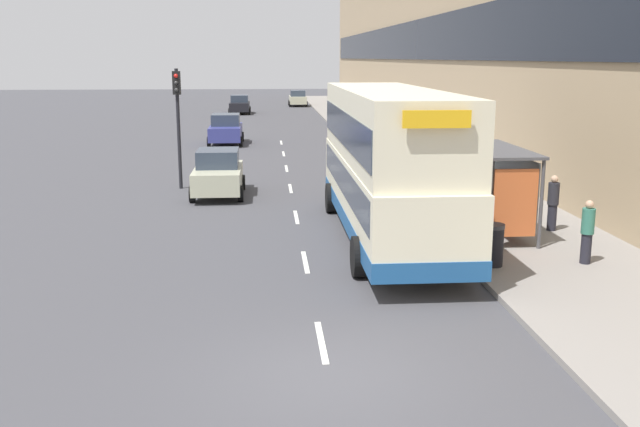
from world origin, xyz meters
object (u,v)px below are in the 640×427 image
Objects in this scene: pedestrian_at_shelter at (492,184)px; traffic_light_far_kerb at (178,109)px; car_1 at (226,129)px; car_2 at (298,98)px; car_3 at (218,173)px; double_decker_bus_near at (388,161)px; litter_bin at (493,245)px; bus_shelter at (503,175)px; car_0 at (240,105)px; pedestrian_1 at (553,203)px; pedestrian_2 at (587,231)px.

traffic_light_far_kerb is at bearing 153.37° from pedestrian_at_shelter.
car_1 is at bearing 86.09° from traffic_light_far_kerb.
car_3 reaches higher than car_2.
litter_bin is at bearing -57.59° from double_decker_bus_near.
bus_shelter is 3.62m from pedestrian_at_shelter.
traffic_light_far_kerb reaches higher than double_decker_bus_near.
double_decker_bus_near is at bearing 122.41° from litter_bin.
double_decker_bus_near is at bearing 96.93° from car_0.
pedestrian_1 reaches higher than litter_bin.
car_1 is 22.87m from pedestrian_at_shelter.
car_2 is at bearing 94.20° from pedestrian_at_shelter.
double_decker_bus_near is 2.78× the size of car_2.
bus_shelter reaches higher than pedestrian_at_shelter.
car_3 is at bearing 139.53° from bus_shelter.
pedestrian_1 is at bearing 81.44° from pedestrian_2.
car_0 is at bearing -120.19° from car_2.
pedestrian_1 is 3.46m from pedestrian_2.
pedestrian_1 is at bearing 114.53° from car_1.
litter_bin is (-2.04, -6.55, -0.34)m from pedestrian_at_shelter.
bus_shelter reaches higher than car_2.
car_0 is 1.03× the size of car_2.
pedestrian_1 is 14.82m from traffic_light_far_kerb.
pedestrian_2 is at bearing -85.93° from car_2.
traffic_light_far_kerb is (-11.85, 8.62, 2.21)m from pedestrian_1.
car_1 reaches higher than pedestrian_1.
pedestrian_2 is (9.72, -10.41, 0.10)m from car_3.
car_2 is 61.34m from pedestrian_2.
car_0 is 48.82m from pedestrian_1.
pedestrian_at_shelter is (9.37, -3.88, 0.15)m from car_3.
pedestrian_1 is at bearing 102.75° from car_0.
pedestrian_1 is at bearing 10.60° from bus_shelter.
car_1 is at bearing -88.01° from car_3.
pedestrian_at_shelter is at bearing -85.80° from car_2.
traffic_light_far_kerb is at bearing 88.43° from car_0.
pedestrian_2 is (4.36, -61.19, 0.11)m from car_2.
bus_shelter is at bearing -86.85° from car_2.
bus_shelter is at bearing 139.53° from car_3.
car_0 is 1.07× the size of car_3.
pedestrian_at_shelter reaches higher than pedestrian_2.
car_2 is at bearing 94.07° from pedestrian_2.
double_decker_bus_near is 7.05× the size of pedestrian_2.
pedestrian_at_shelter is (0.81, 3.42, -0.87)m from bus_shelter.
bus_shelter is at bearing 68.65° from litter_bin.
bus_shelter is at bearing -169.40° from pedestrian_1.
pedestrian_2 is at bearing -36.12° from double_decker_bus_near.
double_decker_bus_near reaches higher than pedestrian_at_shelter.
bus_shelter is 2.62× the size of pedestrian_2.
car_1 is 2.52× the size of pedestrian_at_shelter.
car_3 is 2.30× the size of pedestrian_at_shelter.
traffic_light_far_kerb is at bearing 138.72° from bus_shelter.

